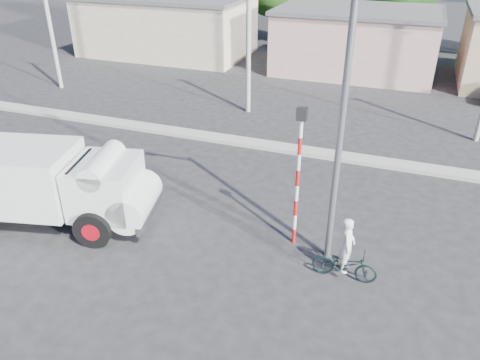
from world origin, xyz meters
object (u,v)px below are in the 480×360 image
(bicycle, at_px, (345,264))
(traffic_pole, at_px, (298,167))
(streetlight, at_px, (338,93))
(cyclist, at_px, (346,254))
(truck, at_px, (53,183))

(bicycle, relative_size, traffic_pole, 0.40)
(bicycle, bearing_deg, traffic_pole, 55.23)
(traffic_pole, distance_m, streetlight, 2.56)
(bicycle, height_order, traffic_pole, traffic_pole)
(bicycle, bearing_deg, streetlight, 41.58)
(cyclist, xyz_separation_m, traffic_pole, (-1.71, 1.13, 1.78))
(truck, relative_size, traffic_pole, 1.52)
(traffic_pole, height_order, streetlight, streetlight)
(bicycle, distance_m, streetlight, 4.64)
(bicycle, xyz_separation_m, traffic_pole, (-1.71, 1.13, 2.13))
(bicycle, distance_m, cyclist, 0.35)
(cyclist, relative_size, streetlight, 0.18)
(truck, xyz_separation_m, streetlight, (8.40, 1.25, 3.52))
(cyclist, height_order, traffic_pole, traffic_pole)
(cyclist, bearing_deg, traffic_pole, 55.23)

